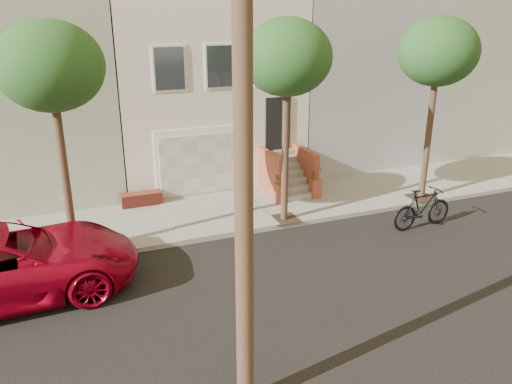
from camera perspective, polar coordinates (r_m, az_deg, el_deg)
name	(u,v)px	position (r m, az deg, el deg)	size (l,w,h in m)	color
ground	(312,286)	(13.34, 6.22, -10.34)	(90.00, 90.00, 0.00)	black
sidewalk	(240,210)	(17.71, -1.78, -2.01)	(40.00, 3.70, 0.15)	gray
house_row	(192,83)	(22.22, -7.13, 11.93)	(33.10, 11.70, 7.00)	beige
tree_left	(51,68)	(14.09, -21.91, 12.68)	(2.70, 2.57, 6.30)	#2D2116
tree_mid	(287,59)	(15.53, 3.49, 14.59)	(2.70, 2.57, 6.30)	#2D2116
tree_right	(438,53)	(18.53, 19.63, 14.40)	(2.70, 2.57, 6.30)	#2D2116
pickup_truck	(1,264)	(13.80, -26.55, -7.22)	(2.97, 6.45, 1.79)	maroon
motorcycle	(423,208)	(17.11, 18.06, -1.73)	(0.62, 2.21, 1.33)	black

